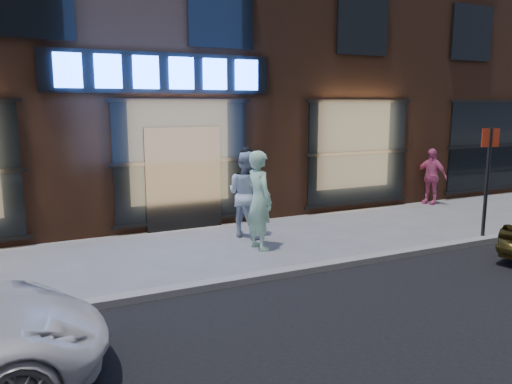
{
  "coord_description": "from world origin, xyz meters",
  "views": [
    {
      "loc": [
        -3.42,
        -7.19,
        2.93
      ],
      "look_at": [
        0.77,
        1.6,
        1.2
      ],
      "focal_mm": 35.0,
      "sensor_mm": 36.0,
      "label": 1
    }
  ],
  "objects_px": {
    "man_bowtie": "(259,200)",
    "sign_post": "(488,173)",
    "man_cap": "(246,194)",
    "passerby": "(431,176)"
  },
  "relations": [
    {
      "from": "man_bowtie",
      "to": "man_cap",
      "type": "bearing_deg",
      "value": -14.23
    },
    {
      "from": "man_bowtie",
      "to": "sign_post",
      "type": "bearing_deg",
      "value": -113.65
    },
    {
      "from": "sign_post",
      "to": "passerby",
      "type": "bearing_deg",
      "value": 76.91
    },
    {
      "from": "sign_post",
      "to": "man_cap",
      "type": "bearing_deg",
      "value": 165.93
    },
    {
      "from": "passerby",
      "to": "sign_post",
      "type": "height_order",
      "value": "sign_post"
    },
    {
      "from": "man_bowtie",
      "to": "sign_post",
      "type": "height_order",
      "value": "sign_post"
    },
    {
      "from": "man_cap",
      "to": "passerby",
      "type": "relative_size",
      "value": 1.17
    },
    {
      "from": "man_cap",
      "to": "man_bowtie",
      "type": "bearing_deg",
      "value": 142.01
    },
    {
      "from": "passerby",
      "to": "sign_post",
      "type": "xyz_separation_m",
      "value": [
        -1.98,
        -3.58,
        0.66
      ]
    },
    {
      "from": "passerby",
      "to": "sign_post",
      "type": "bearing_deg",
      "value": -48.91
    }
  ]
}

